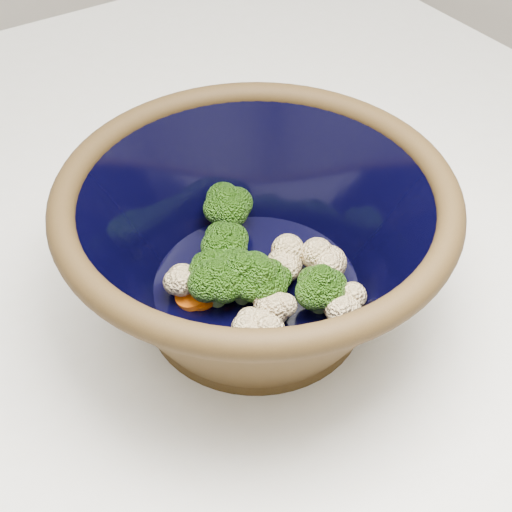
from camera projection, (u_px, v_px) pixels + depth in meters
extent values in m
cube|color=silver|center=(216.00, 492.00, 1.01)|extent=(1.20, 1.20, 0.90)
cylinder|color=black|center=(256.00, 303.00, 0.66)|extent=(0.20, 0.20, 0.01)
torus|color=black|center=(256.00, 195.00, 0.57)|extent=(0.33, 0.33, 0.02)
cylinder|color=black|center=(256.00, 285.00, 0.64)|extent=(0.19, 0.19, 0.00)
cylinder|color=#608442|center=(320.00, 301.00, 0.61)|extent=(0.01, 0.01, 0.02)
ellipsoid|color=#335F12|center=(321.00, 282.00, 0.60)|extent=(0.04, 0.04, 0.04)
cylinder|color=#608442|center=(242.00, 291.00, 0.62)|extent=(0.01, 0.01, 0.02)
ellipsoid|color=#335F12|center=(242.00, 270.00, 0.60)|extent=(0.05, 0.05, 0.04)
cylinder|color=#608442|center=(228.00, 220.00, 0.69)|extent=(0.01, 0.01, 0.02)
ellipsoid|color=#335F12|center=(227.00, 201.00, 0.67)|extent=(0.04, 0.04, 0.04)
cylinder|color=#608442|center=(211.00, 280.00, 0.63)|extent=(0.01, 0.01, 0.02)
ellipsoid|color=#335F12|center=(210.00, 264.00, 0.62)|extent=(0.04, 0.04, 0.03)
cylinder|color=#608442|center=(225.00, 256.00, 0.65)|extent=(0.01, 0.01, 0.02)
ellipsoid|color=#335F12|center=(224.00, 238.00, 0.64)|extent=(0.04, 0.04, 0.03)
cylinder|color=#608442|center=(217.00, 295.00, 0.62)|extent=(0.01, 0.01, 0.02)
ellipsoid|color=#335F12|center=(216.00, 275.00, 0.60)|extent=(0.04, 0.04, 0.04)
cylinder|color=#608442|center=(261.00, 296.00, 0.62)|extent=(0.01, 0.01, 0.02)
ellipsoid|color=#335F12|center=(261.00, 275.00, 0.60)|extent=(0.04, 0.04, 0.04)
cylinder|color=#608442|center=(271.00, 292.00, 0.62)|extent=(0.01, 0.01, 0.02)
ellipsoid|color=#335F12|center=(271.00, 274.00, 0.61)|extent=(0.04, 0.04, 0.03)
sphere|color=#FBEDAD|center=(284.00, 265.00, 0.63)|extent=(0.03, 0.03, 0.03)
sphere|color=#FBEDAD|center=(341.00, 305.00, 0.60)|extent=(0.03, 0.03, 0.03)
sphere|color=#FBEDAD|center=(272.00, 307.00, 0.60)|extent=(0.03, 0.03, 0.03)
sphere|color=#FBEDAD|center=(182.00, 279.00, 0.62)|extent=(0.03, 0.03, 0.03)
sphere|color=#FBEDAD|center=(254.00, 336.00, 0.57)|extent=(0.03, 0.03, 0.03)
sphere|color=#FBEDAD|center=(329.00, 263.00, 0.64)|extent=(0.03, 0.03, 0.03)
sphere|color=#FBEDAD|center=(248.00, 344.00, 0.57)|extent=(0.03, 0.03, 0.03)
sphere|color=#FBEDAD|center=(218.00, 271.00, 0.63)|extent=(0.03, 0.03, 0.03)
cylinder|color=#EE600A|center=(200.00, 295.00, 0.62)|extent=(0.03, 0.03, 0.01)
cylinder|color=#EE600A|center=(230.00, 282.00, 0.64)|extent=(0.03, 0.03, 0.01)
cylinder|color=#EE600A|center=(193.00, 295.00, 0.62)|extent=(0.03, 0.03, 0.01)
cylinder|color=#EE600A|center=(260.00, 273.00, 0.64)|extent=(0.03, 0.03, 0.01)
cylinder|color=#EE600A|center=(224.00, 288.00, 0.63)|extent=(0.03, 0.03, 0.01)
cylinder|color=#EE600A|center=(252.00, 289.00, 0.63)|extent=(0.02, 0.02, 0.01)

